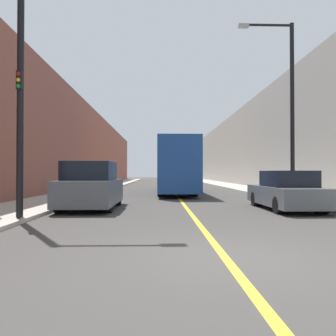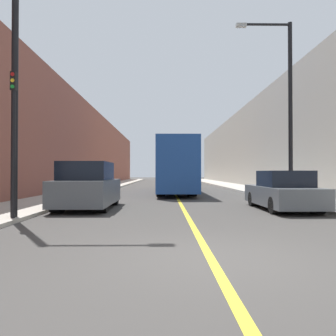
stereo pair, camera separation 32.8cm
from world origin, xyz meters
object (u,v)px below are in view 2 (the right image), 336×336
street_lamp_right (286,100)px  traffic_light (13,138)px  street_lamp_left (22,64)px  parked_suv_left (88,187)px  bus (174,167)px  car_right_near (283,192)px

street_lamp_right → traffic_light: 12.19m
street_lamp_right → street_lamp_left: bearing=-150.9°
parked_suv_left → street_lamp_left: (-1.24, -3.26, 3.89)m
bus → car_right_near: 11.98m
bus → street_lamp_right: size_ratio=1.50×
car_right_near → street_lamp_left: size_ratio=0.55×
street_lamp_left → traffic_light: 2.32m
car_right_near → traffic_light: bearing=-161.3°
car_right_near → street_lamp_right: (1.22, 2.88, 4.30)m
parked_suv_left → street_lamp_left: street_lamp_left is taller
traffic_light → street_lamp_right: bearing=30.0°
car_right_near → street_lamp_left: (-8.98, -2.80, 4.07)m
street_lamp_left → traffic_light: street_lamp_left is taller
bus → traffic_light: size_ratio=2.99×
parked_suv_left → traffic_light: traffic_light is taller
car_right_near → street_lamp_left: 10.25m
street_lamp_right → parked_suv_left: bearing=-164.9°
street_lamp_left → street_lamp_right: size_ratio=0.95×
bus → parked_suv_left: bearing=-109.6°
street_lamp_right → traffic_light: street_lamp_right is taller
street_lamp_left → street_lamp_right: (10.21, 5.67, 0.23)m
street_lamp_left → car_right_near: bearing=17.3°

